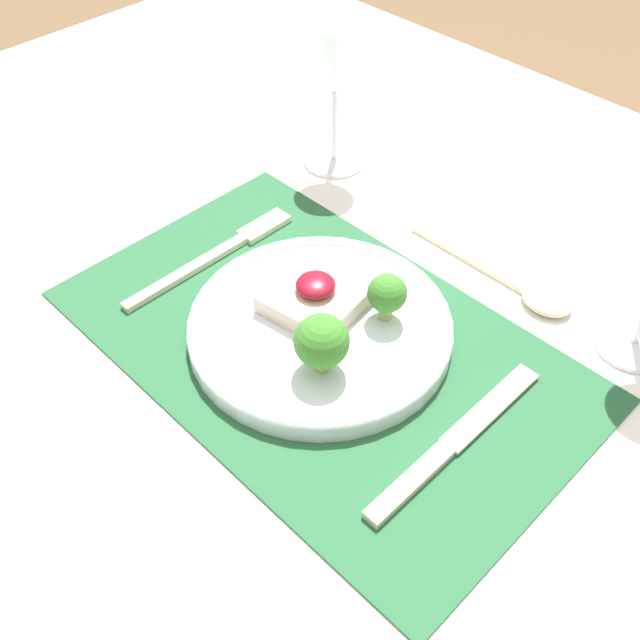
{
  "coord_description": "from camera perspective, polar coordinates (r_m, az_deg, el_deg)",
  "views": [
    {
      "loc": [
        0.34,
        -0.34,
        1.25
      ],
      "look_at": [
        -0.01,
        0.01,
        0.75
      ],
      "focal_mm": 42.0,
      "sensor_mm": 36.0,
      "label": 1
    }
  ],
  "objects": [
    {
      "name": "dining_table",
      "position": [
        0.77,
        0.06,
        -5.45
      ],
      "size": [
        1.55,
        1.21,
        0.73
      ],
      "color": "white",
      "rests_on": "ground_plane"
    },
    {
      "name": "placemat",
      "position": [
        0.71,
        0.07,
        -1.82
      ],
      "size": [
        0.5,
        0.31,
        0.0
      ],
      "primitive_type": "cube",
      "color": "#235633",
      "rests_on": "dining_table"
    },
    {
      "name": "dinner_plate",
      "position": [
        0.71,
        0.11,
        -0.31
      ],
      "size": [
        0.25,
        0.25,
        0.08
      ],
      "color": "silver",
      "rests_on": "placemat"
    },
    {
      "name": "fork",
      "position": [
        0.81,
        -7.49,
        5.24
      ],
      "size": [
        0.02,
        0.22,
        0.01
      ],
      "rotation": [
        0.0,
        0.0,
        -0.02
      ],
      "color": "beige",
      "rests_on": "placemat"
    },
    {
      "name": "knife",
      "position": [
        0.64,
        9.52,
        -9.74
      ],
      "size": [
        0.02,
        0.22,
        0.01
      ],
      "rotation": [
        0.0,
        0.0,
        -0.03
      ],
      "color": "beige",
      "rests_on": "placemat"
    },
    {
      "name": "spoon",
      "position": [
        0.79,
        15.59,
        2.23
      ],
      "size": [
        0.2,
        0.04,
        0.02
      ],
      "rotation": [
        0.0,
        0.0,
        -0.05
      ],
      "color": "beige",
      "rests_on": "dining_table"
    },
    {
      "name": "wine_glass_far",
      "position": [
        0.89,
        1.19,
        18.63
      ],
      "size": [
        0.08,
        0.08,
        0.17
      ],
      "color": "white",
      "rests_on": "dining_table"
    }
  ]
}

